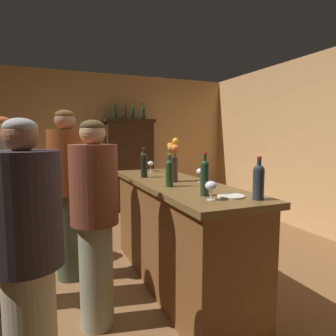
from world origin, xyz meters
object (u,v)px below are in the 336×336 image
at_px(display_bottle_midright, 143,112).
at_px(patron_near_entrance, 1,190).
at_px(patron_in_navy, 95,216).
at_px(wine_bottle_riesling, 143,160).
at_px(wine_bottle_merlot, 205,176).
at_px(patron_by_cabinet, 27,257).
at_px(wine_bottle_pinot, 169,172).
at_px(wine_glass_rear, 151,164).
at_px(display_bottle_midleft, 125,111).
at_px(bar_counter, 176,233).
at_px(patron_tall, 68,188).
at_px(wine_bottle_malbec, 144,164).
at_px(patron_in_grey, 6,206).
at_px(wine_glass_mid, 200,172).
at_px(display_bottle_left, 115,111).
at_px(display_cabinet, 130,163).
at_px(flower_arrangement, 173,161).
at_px(wine_bottle_chardonnay, 259,180).
at_px(display_bottle_center, 133,112).
at_px(cheese_plate, 231,196).
at_px(wine_glass_front, 211,186).

relative_size(display_bottle_midright, patron_near_entrance, 0.21).
bearing_deg(patron_in_navy, wine_bottle_riesling, 27.62).
xyz_separation_m(wine_bottle_merlot, patron_by_cabinet, (-1.19, -0.26, -0.33)).
distance_m(wine_bottle_pinot, patron_in_navy, 0.74).
distance_m(wine_glass_rear, display_bottle_midleft, 2.39).
relative_size(wine_bottle_riesling, display_bottle_midleft, 0.93).
relative_size(bar_counter, wine_glass_rear, 16.45).
bearing_deg(wine_glass_rear, wine_bottle_merlot, -93.91).
xyz_separation_m(wine_bottle_riesling, patron_tall, (-0.95, -0.46, -0.21)).
xyz_separation_m(wine_bottle_malbec, patron_in_grey, (-1.28, -0.24, -0.29)).
relative_size(wine_bottle_pinot, patron_tall, 0.17).
distance_m(bar_counter, wine_bottle_merlot, 0.96).
distance_m(wine_glass_mid, patron_near_entrance, 2.23).
distance_m(wine_bottle_pinot, patron_by_cabinet, 1.35).
distance_m(patron_in_grey, patron_by_cabinet, 1.14).
bearing_deg(patron_in_navy, display_bottle_left, 43.68).
relative_size(bar_counter, patron_tall, 1.30).
xyz_separation_m(wine_glass_mid, wine_glass_rear, (-0.19, 0.92, 0.01)).
xyz_separation_m(display_cabinet, flower_arrangement, (-0.39, -3.04, 0.30)).
bearing_deg(wine_bottle_malbec, wine_bottle_chardonnay, -74.04).
bearing_deg(display_bottle_left, wine_glass_mid, -87.73).
bearing_deg(wine_glass_mid, bar_counter, 155.93).
bearing_deg(wine_bottle_chardonnay, wine_glass_rear, 95.49).
bearing_deg(display_bottle_center, cheese_plate, -95.52).
xyz_separation_m(display_bottle_left, display_bottle_midleft, (0.20, 0.00, 0.00)).
bearing_deg(patron_by_cabinet, display_bottle_midleft, 18.47).
relative_size(patron_in_grey, patron_near_entrance, 1.03).
height_order(display_cabinet, patron_near_entrance, display_cabinet).
distance_m(display_cabinet, display_bottle_center, 1.00).
xyz_separation_m(patron_in_grey, patron_by_cabinet, (0.21, -1.12, -0.04)).
bearing_deg(patron_near_entrance, wine_glass_front, -23.33).
distance_m(display_bottle_center, patron_by_cabinet, 4.50).
distance_m(display_bottle_midright, patron_in_grey, 3.74).
xyz_separation_m(wine_glass_front, cheese_plate, (0.19, 0.04, -0.09)).
xyz_separation_m(wine_bottle_pinot, display_bottle_midleft, (0.45, 3.29, 0.78)).
xyz_separation_m(display_cabinet, patron_by_cabinet, (-1.63, -4.02, -0.09)).
height_order(wine_bottle_pinot, patron_by_cabinet, patron_by_cabinet).
bearing_deg(wine_bottle_pinot, wine_glass_rear, 79.69).
bearing_deg(wine_bottle_malbec, flower_arrangement, -66.98).
bearing_deg(patron_in_grey, wine_bottle_riesling, 21.47).
bearing_deg(wine_bottle_merlot, bar_counter, 83.70).
relative_size(cheese_plate, patron_in_grey, 0.12).
xyz_separation_m(wine_glass_rear, patron_near_entrance, (-1.65, 0.31, -0.26)).
distance_m(wine_bottle_chardonnay, patron_in_navy, 1.22).
relative_size(wine_glass_front, patron_tall, 0.08).
xyz_separation_m(wine_bottle_merlot, patron_in_grey, (-1.40, 0.85, -0.29)).
relative_size(patron_in_grey, patron_by_cabinet, 1.04).
bearing_deg(wine_bottle_malbec, patron_by_cabinet, -128.20).
height_order(wine_bottle_malbec, display_bottle_left, display_bottle_left).
height_order(flower_arrangement, patron_tall, patron_tall).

